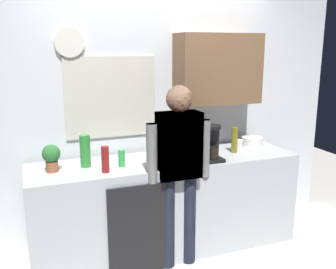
{
  "coord_description": "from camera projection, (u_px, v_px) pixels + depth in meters",
  "views": [
    {
      "loc": [
        -1.17,
        -2.84,
        1.91
      ],
      "look_at": [
        -0.0,
        0.25,
        1.14
      ],
      "focal_mm": 40.64,
      "sensor_mm": 36.0,
      "label": 1
    }
  ],
  "objects": [
    {
      "name": "mixing_bowl",
      "position": [
        252.0,
        141.0,
        4.03
      ],
      "size": [
        0.22,
        0.22,
        0.08
      ],
      "primitive_type": "cylinder",
      "color": "white",
      "rests_on": "kitchen_counter"
    },
    {
      "name": "potted_plant",
      "position": [
        51.0,
        156.0,
        3.13
      ],
      "size": [
        0.15,
        0.15,
        0.23
      ],
      "color": "#9E5638",
      "rests_on": "kitchen_counter"
    },
    {
      "name": "bottle_red_vinegar",
      "position": [
        105.0,
        159.0,
        3.12
      ],
      "size": [
        0.06,
        0.06,
        0.22
      ],
      "primitive_type": "cylinder",
      "color": "maroon",
      "rests_on": "kitchen_counter"
    },
    {
      "name": "coffee_maker",
      "position": [
        210.0,
        144.0,
        3.45
      ],
      "size": [
        0.2,
        0.2,
        0.33
      ],
      "color": "black",
      "rests_on": "kitchen_counter"
    },
    {
      "name": "bottle_clear_soda",
      "position": [
        85.0,
        151.0,
        3.26
      ],
      "size": [
        0.09,
        0.09,
        0.28
      ],
      "primitive_type": "cylinder",
      "color": "#2D8C33",
      "rests_on": "kitchen_counter"
    },
    {
      "name": "bottle_green_wine",
      "position": [
        156.0,
        146.0,
        3.4
      ],
      "size": [
        0.07,
        0.07,
        0.3
      ],
      "primitive_type": "cylinder",
      "color": "#195923",
      "rests_on": "kitchen_counter"
    },
    {
      "name": "bottle_olive_oil",
      "position": [
        234.0,
        140.0,
        3.71
      ],
      "size": [
        0.06,
        0.06,
        0.25
      ],
      "primitive_type": "cylinder",
      "color": "olive",
      "rests_on": "kitchen_counter"
    },
    {
      "name": "dish_soap",
      "position": [
        122.0,
        158.0,
        3.28
      ],
      "size": [
        0.06,
        0.06,
        0.18
      ],
      "color": "green",
      "rests_on": "kitchen_counter"
    },
    {
      "name": "cup_white_mug",
      "position": [
        239.0,
        144.0,
        3.85
      ],
      "size": [
        0.08,
        0.08,
        0.09
      ],
      "primitive_type": "cylinder",
      "color": "white",
      "rests_on": "kitchen_counter"
    },
    {
      "name": "back_wall_assembly",
      "position": [
        160.0,
        103.0,
        3.78
      ],
      "size": [
        4.09,
        0.42,
        2.6
      ],
      "color": "silver",
      "rests_on": "ground_plane"
    },
    {
      "name": "kitchen_counter",
      "position": [
        166.0,
        204.0,
        3.6
      ],
      "size": [
        2.49,
        0.64,
        0.89
      ],
      "primitive_type": "cube",
      "color": "#B2B7BC",
      "rests_on": "ground_plane"
    },
    {
      "name": "ground_plane",
      "position": [
        178.0,
        263.0,
        3.43
      ],
      "size": [
        8.0,
        8.0,
        0.0
      ],
      "primitive_type": "plane",
      "color": "silver"
    },
    {
      "name": "dishwasher_panel",
      "position": [
        141.0,
        230.0,
        3.19
      ],
      "size": [
        0.56,
        0.02,
        0.8
      ],
      "primitive_type": "cube",
      "color": "black",
      "rests_on": "ground_plane"
    },
    {
      "name": "person_guest",
      "position": [
        179.0,
        162.0,
        3.21
      ],
      "size": [
        0.57,
        0.22,
        1.6
      ],
      "rotation": [
        0.0,
        0.0,
        3.38
      ],
      "color": "#3F4766",
      "rests_on": "ground_plane"
    },
    {
      "name": "person_at_sink",
      "position": [
        179.0,
        162.0,
        3.21
      ],
      "size": [
        0.57,
        0.22,
        1.6
      ],
      "rotation": [
        0.0,
        0.0,
        0.03
      ],
      "color": "black",
      "rests_on": "ground_plane"
    }
  ]
}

